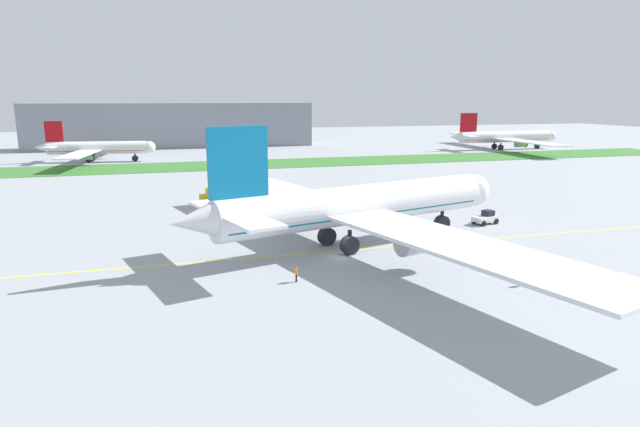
{
  "coord_description": "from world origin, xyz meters",
  "views": [
    {
      "loc": [
        -21.47,
        -63.92,
        20.12
      ],
      "look_at": [
        -0.15,
        10.2,
        3.67
      ],
      "focal_mm": 30.57,
      "sensor_mm": 36.0,
      "label": 1
    }
  ],
  "objects_px": {
    "ground_crew_wingwalker_port": "(430,242)",
    "parked_airliner_far_centre": "(503,137)",
    "airliner_foreground": "(354,206)",
    "parked_airliner_far_left": "(95,148)",
    "ground_crew_wingwalker_starboard": "(525,276)",
    "pushback_tug": "(486,218)",
    "service_truck_baggage_loader": "(213,196)",
    "ground_crew_marshaller_front": "(296,273)"
  },
  "relations": [
    {
      "from": "ground_crew_wingwalker_port",
      "to": "parked_airliner_far_centre",
      "type": "relative_size",
      "value": 0.02
    },
    {
      "from": "airliner_foreground",
      "to": "parked_airliner_far_left",
      "type": "bearing_deg",
      "value": 110.9
    },
    {
      "from": "ground_crew_wingwalker_port",
      "to": "parked_airliner_far_left",
      "type": "relative_size",
      "value": 0.03
    },
    {
      "from": "airliner_foreground",
      "to": "ground_crew_wingwalker_starboard",
      "type": "bearing_deg",
      "value": -57.54
    },
    {
      "from": "parked_airliner_far_centre",
      "to": "airliner_foreground",
      "type": "bearing_deg",
      "value": -131.27
    },
    {
      "from": "airliner_foreground",
      "to": "parked_airliner_far_left",
      "type": "height_order",
      "value": "airliner_foreground"
    },
    {
      "from": "parked_airliner_far_left",
      "to": "parked_airliner_far_centre",
      "type": "distance_m",
      "value": 150.15
    },
    {
      "from": "pushback_tug",
      "to": "service_truck_baggage_loader",
      "type": "xyz_separation_m",
      "value": [
        -41.02,
        28.21,
        0.67
      ]
    },
    {
      "from": "airliner_foreground",
      "to": "pushback_tug",
      "type": "distance_m",
      "value": 26.69
    },
    {
      "from": "ground_crew_wingwalker_starboard",
      "to": "parked_airliner_far_centre",
      "type": "bearing_deg",
      "value": 56.56
    },
    {
      "from": "ground_crew_wingwalker_port",
      "to": "service_truck_baggage_loader",
      "type": "relative_size",
      "value": 0.35
    },
    {
      "from": "ground_crew_marshaller_front",
      "to": "ground_crew_wingwalker_starboard",
      "type": "relative_size",
      "value": 1.01
    },
    {
      "from": "airliner_foreground",
      "to": "ground_crew_wingwalker_port",
      "type": "height_order",
      "value": "airliner_foreground"
    },
    {
      "from": "airliner_foreground",
      "to": "service_truck_baggage_loader",
      "type": "bearing_deg",
      "value": 113.99
    },
    {
      "from": "parked_airliner_far_centre",
      "to": "ground_crew_wingwalker_starboard",
      "type": "bearing_deg",
      "value": -123.44
    },
    {
      "from": "ground_crew_wingwalker_starboard",
      "to": "parked_airliner_far_centre",
      "type": "distance_m",
      "value": 167.46
    },
    {
      "from": "service_truck_baggage_loader",
      "to": "parked_airliner_far_left",
      "type": "relative_size",
      "value": 0.09
    },
    {
      "from": "pushback_tug",
      "to": "ground_crew_wingwalker_port",
      "type": "relative_size",
      "value": 3.5
    },
    {
      "from": "airliner_foreground",
      "to": "parked_airliner_far_centre",
      "type": "height_order",
      "value": "airliner_foreground"
    },
    {
      "from": "airliner_foreground",
      "to": "ground_crew_wingwalker_starboard",
      "type": "xyz_separation_m",
      "value": [
        12.74,
        -20.04,
        -4.67
      ]
    },
    {
      "from": "airliner_foreground",
      "to": "ground_crew_wingwalker_starboard",
      "type": "relative_size",
      "value": 45.44
    },
    {
      "from": "ground_crew_wingwalker_starboard",
      "to": "pushback_tug",
      "type": "bearing_deg",
      "value": 65.31
    },
    {
      "from": "parked_airliner_far_centre",
      "to": "parked_airliner_far_left",
      "type": "bearing_deg",
      "value": -179.45
    },
    {
      "from": "service_truck_baggage_loader",
      "to": "parked_airliner_far_centre",
      "type": "bearing_deg",
      "value": 34.9
    },
    {
      "from": "pushback_tug",
      "to": "parked_airliner_far_centre",
      "type": "height_order",
      "value": "parked_airliner_far_centre"
    },
    {
      "from": "ground_crew_wingwalker_port",
      "to": "ground_crew_wingwalker_starboard",
      "type": "relative_size",
      "value": 0.99
    },
    {
      "from": "ground_crew_wingwalker_port",
      "to": "service_truck_baggage_loader",
      "type": "bearing_deg",
      "value": 122.52
    },
    {
      "from": "parked_airliner_far_left",
      "to": "pushback_tug",
      "type": "bearing_deg",
      "value": -57.62
    },
    {
      "from": "pushback_tug",
      "to": "parked_airliner_far_centre",
      "type": "xyz_separation_m",
      "value": [
        79.75,
        112.47,
        3.84
      ]
    },
    {
      "from": "ground_crew_wingwalker_starboard",
      "to": "parked_airliner_far_left",
      "type": "xyz_separation_m",
      "value": [
        -57.88,
        138.26,
        3.32
      ]
    },
    {
      "from": "service_truck_baggage_loader",
      "to": "parked_airliner_far_centre",
      "type": "xyz_separation_m",
      "value": [
        120.76,
        84.26,
        3.17
      ]
    },
    {
      "from": "airliner_foreground",
      "to": "ground_crew_wingwalker_port",
      "type": "relative_size",
      "value": 45.96
    },
    {
      "from": "service_truck_baggage_loader",
      "to": "parked_airliner_far_left",
      "type": "bearing_deg",
      "value": 109.53
    },
    {
      "from": "parked_airliner_far_left",
      "to": "ground_crew_wingwalker_starboard",
      "type": "bearing_deg",
      "value": -67.28
    },
    {
      "from": "pushback_tug",
      "to": "parked_airliner_far_left",
      "type": "bearing_deg",
      "value": 122.38
    },
    {
      "from": "service_truck_baggage_loader",
      "to": "parked_airliner_far_left",
      "type": "xyz_separation_m",
      "value": [
        -29.38,
        82.82,
        2.7
      ]
    },
    {
      "from": "ground_crew_wingwalker_port",
      "to": "ground_crew_marshaller_front",
      "type": "xyz_separation_m",
      "value": [
        -20.47,
        -7.83,
        0.02
      ]
    },
    {
      "from": "ground_crew_wingwalker_port",
      "to": "ground_crew_wingwalker_starboard",
      "type": "xyz_separation_m",
      "value": [
        3.28,
        -15.89,
        0.01
      ]
    },
    {
      "from": "parked_airliner_far_left",
      "to": "parked_airliner_far_centre",
      "type": "height_order",
      "value": "parked_airliner_far_centre"
    },
    {
      "from": "parked_airliner_far_centre",
      "to": "ground_crew_wingwalker_port",
      "type": "bearing_deg",
      "value": -127.66
    },
    {
      "from": "ground_crew_wingwalker_starboard",
      "to": "parked_airliner_far_left",
      "type": "distance_m",
      "value": 149.92
    },
    {
      "from": "airliner_foreground",
      "to": "parked_airliner_far_centre",
      "type": "relative_size",
      "value": 1.07
    }
  ]
}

